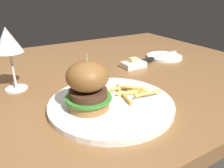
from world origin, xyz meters
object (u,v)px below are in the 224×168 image
burger_sandwich (88,85)px  main_plate (111,104)px  bread_plate (165,57)px  table_knife (157,57)px  butter_dish (133,64)px  wine_glass (8,42)px

burger_sandwich → main_plate: bearing=-1.1°
main_plate → burger_sandwich: (-0.06, 0.00, 0.06)m
burger_sandwich → bread_plate: (0.46, 0.24, -0.06)m
main_plate → burger_sandwich: size_ratio=2.39×
main_plate → table_knife: size_ratio=1.37×
bread_plate → butter_dish: bearing=-170.7°
wine_glass → bread_plate: 0.60m
bread_plate → table_knife: size_ratio=0.65×
wine_glass → bread_plate: (0.58, 0.01, -0.13)m
wine_glass → table_knife: wine_glass is taller
wine_glass → table_knife: size_ratio=0.79×
main_plate → burger_sandwich: bearing=178.9°
main_plate → bread_plate: main_plate is taller
bread_plate → butter_dish: size_ratio=1.72×
main_plate → bread_plate: size_ratio=2.10×
wine_glass → table_knife: bearing=0.4°
butter_dish → table_knife: bearing=8.2°
burger_sandwich → butter_dish: 0.35m
main_plate → bread_plate: bearing=31.0°
table_knife → main_plate: bearing=-146.8°
burger_sandwich → table_knife: 0.47m
burger_sandwich → butter_dish: size_ratio=1.51×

